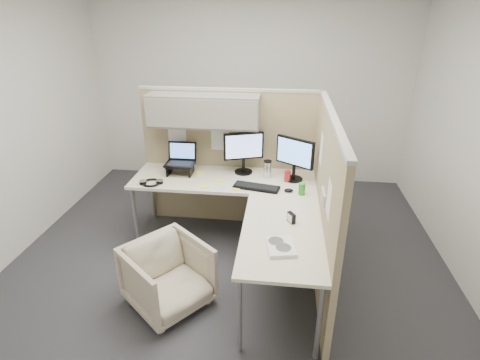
# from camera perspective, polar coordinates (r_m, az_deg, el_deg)

# --- Properties ---
(ground) EXTENTS (4.50, 4.50, 0.00)m
(ground) POSITION_cam_1_polar(r_m,az_deg,el_deg) (3.98, -1.90, -12.65)
(ground) COLOR #2B2B2E
(ground) RESTS_ON ground
(partition_back) EXTENTS (2.00, 0.36, 1.63)m
(partition_back) POSITION_cam_1_polar(r_m,az_deg,el_deg) (4.22, -3.36, 6.55)
(partition_back) COLOR tan
(partition_back) RESTS_ON ground
(partition_right) EXTENTS (0.07, 2.03, 1.63)m
(partition_right) POSITION_cam_1_polar(r_m,az_deg,el_deg) (3.47, 12.63, -3.31)
(partition_right) COLOR tan
(partition_right) RESTS_ON ground
(desk) EXTENTS (2.00, 1.98, 0.73)m
(desk) POSITION_cam_1_polar(r_m,az_deg,el_deg) (3.70, 0.15, -3.11)
(desk) COLOR beige
(desk) RESTS_ON ground
(office_chair) EXTENTS (0.86, 0.86, 0.65)m
(office_chair) POSITION_cam_1_polar(r_m,az_deg,el_deg) (3.39, -10.93, -13.81)
(office_chair) COLOR #BFB798
(office_chair) RESTS_ON ground
(monitor_left) EXTENTS (0.43, 0.20, 0.47)m
(monitor_left) POSITION_cam_1_polar(r_m,az_deg,el_deg) (4.10, 0.56, 4.67)
(monitor_left) COLOR black
(monitor_left) RESTS_ON desk
(monitor_right) EXTENTS (0.39, 0.27, 0.47)m
(monitor_right) POSITION_cam_1_polar(r_m,az_deg,el_deg) (3.97, 8.34, 3.68)
(monitor_right) COLOR black
(monitor_right) RESTS_ON desk
(laptop_station) EXTENTS (0.32, 0.27, 0.33)m
(laptop_station) POSITION_cam_1_polar(r_m,az_deg,el_deg) (4.20, -9.04, 2.68)
(laptop_station) COLOR black
(laptop_station) RESTS_ON desk
(keyboard) EXTENTS (0.49, 0.25, 0.02)m
(keyboard) POSITION_cam_1_polar(r_m,az_deg,el_deg) (3.84, 2.52, -1.10)
(keyboard) COLOR black
(keyboard) RESTS_ON desk
(mouse) EXTENTS (0.10, 0.06, 0.03)m
(mouse) POSITION_cam_1_polar(r_m,az_deg,el_deg) (3.79, 7.42, -1.57)
(mouse) COLOR black
(mouse) RESTS_ON desk
(travel_mug) EXTENTS (0.09, 0.09, 0.19)m
(travel_mug) POSITION_cam_1_polar(r_m,az_deg,el_deg) (4.07, 4.21, 1.70)
(travel_mug) COLOR silver
(travel_mug) RESTS_ON desk
(soda_can_green) EXTENTS (0.07, 0.07, 0.12)m
(soda_can_green) POSITION_cam_1_polar(r_m,az_deg,el_deg) (3.74, 9.41, -1.33)
(soda_can_green) COLOR #268C1E
(soda_can_green) RESTS_ON desk
(soda_can_silver) EXTENTS (0.07, 0.07, 0.12)m
(soda_can_silver) POSITION_cam_1_polar(r_m,az_deg,el_deg) (4.00, 7.23, 0.58)
(soda_can_silver) COLOR #B21E1E
(soda_can_silver) RESTS_ON desk
(sticky_note_a) EXTENTS (0.09, 0.09, 0.01)m
(sticky_note_a) POSITION_cam_1_polar(r_m,az_deg,el_deg) (3.89, -5.60, -0.97)
(sticky_note_a) COLOR #EBEE3E
(sticky_note_a) RESTS_ON desk
(sticky_note_d) EXTENTS (0.09, 0.09, 0.01)m
(sticky_note_d) POSITION_cam_1_polar(r_m,az_deg,el_deg) (4.00, -3.10, -0.11)
(sticky_note_d) COLOR #EBEE3E
(sticky_note_d) RESTS_ON desk
(sticky_note_b) EXTENTS (0.09, 0.09, 0.01)m
(sticky_note_b) POSITION_cam_1_polar(r_m,az_deg,el_deg) (3.82, -0.63, -1.37)
(sticky_note_b) COLOR #EBEE3E
(sticky_note_b) RESTS_ON desk
(sticky_note_c) EXTENTS (0.10, 0.10, 0.01)m
(sticky_note_c) POSITION_cam_1_polar(r_m,az_deg,el_deg) (4.21, -6.16, 1.11)
(sticky_note_c) COLOR #EBEE3E
(sticky_note_c) RESTS_ON desk
(headphones) EXTENTS (0.24, 0.23, 0.04)m
(headphones) POSITION_cam_1_polar(r_m,az_deg,el_deg) (4.04, -13.37, -0.37)
(headphones) COLOR black
(headphones) RESTS_ON desk
(paper_stack) EXTENTS (0.25, 0.30, 0.03)m
(paper_stack) POSITION_cam_1_polar(r_m,az_deg,el_deg) (2.94, 6.23, -10.06)
(paper_stack) COLOR white
(paper_stack) RESTS_ON desk
(desk_clock) EXTENTS (0.08, 0.09, 0.09)m
(desk_clock) POSITION_cam_1_polar(r_m,az_deg,el_deg) (3.26, 7.81, -5.71)
(desk_clock) COLOR black
(desk_clock) RESTS_ON desk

